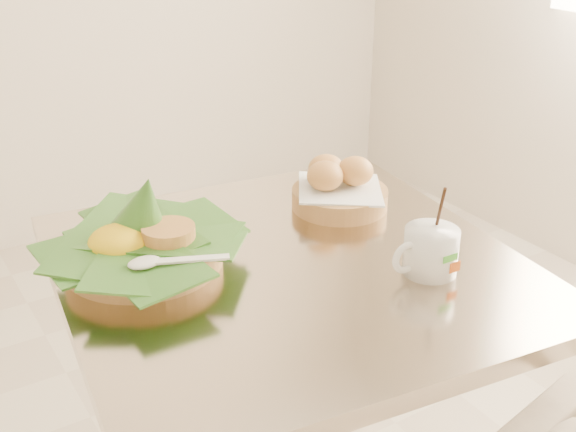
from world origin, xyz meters
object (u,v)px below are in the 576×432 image
bread_basket (338,188)px  coffee_mug (430,250)px  cafe_table (290,375)px  rice_basket (142,240)px

bread_basket → coffee_mug: coffee_mug is taller
cafe_table → rice_basket: 0.35m
bread_basket → coffee_mug: size_ratio=1.43×
rice_basket → coffee_mug: bearing=-35.6°
coffee_mug → rice_basket: bearing=144.4°
rice_basket → cafe_table: bearing=-31.0°
cafe_table → rice_basket: bearing=149.0°
cafe_table → bread_basket: (0.19, 0.14, 0.26)m
rice_basket → bread_basket: (0.39, 0.02, -0.01)m
bread_basket → coffee_mug: (-0.03, -0.28, 0.00)m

